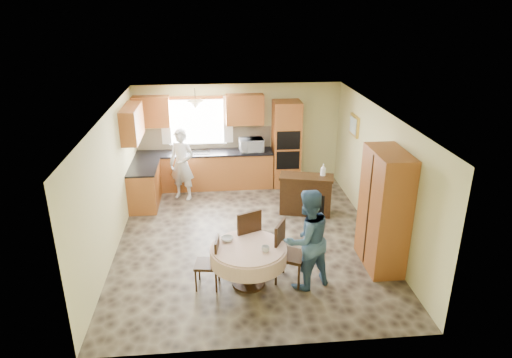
{
  "coord_description": "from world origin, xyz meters",
  "views": [
    {
      "loc": [
        -0.61,
        -7.86,
        4.4
      ],
      "look_at": [
        0.18,
        0.3,
        1.13
      ],
      "focal_mm": 32.0,
      "sensor_mm": 36.0,
      "label": 1
    }
  ],
  "objects_px": {
    "chair_back": "(246,235)",
    "chair_left": "(211,260)",
    "sideboard": "(306,196)",
    "oven_tower": "(286,144)",
    "chair_right": "(287,250)",
    "cupboard": "(384,210)",
    "dining_table": "(248,255)",
    "person_sink": "(182,164)",
    "person_dining": "(307,239)"
  },
  "relations": [
    {
      "from": "dining_table",
      "to": "chair_right",
      "type": "distance_m",
      "value": 0.63
    },
    {
      "from": "chair_left",
      "to": "oven_tower",
      "type": "bearing_deg",
      "value": 164.47
    },
    {
      "from": "dining_table",
      "to": "chair_left",
      "type": "height_order",
      "value": "chair_left"
    },
    {
      "from": "chair_left",
      "to": "cupboard",
      "type": "bearing_deg",
      "value": 106.08
    },
    {
      "from": "sideboard",
      "to": "cupboard",
      "type": "bearing_deg",
      "value": -52.77
    },
    {
      "from": "sideboard",
      "to": "cupboard",
      "type": "distance_m",
      "value": 2.42
    },
    {
      "from": "cupboard",
      "to": "person_dining",
      "type": "relative_size",
      "value": 1.24
    },
    {
      "from": "dining_table",
      "to": "chair_left",
      "type": "relative_size",
      "value": 1.41
    },
    {
      "from": "oven_tower",
      "to": "chair_right",
      "type": "height_order",
      "value": "oven_tower"
    },
    {
      "from": "chair_left",
      "to": "person_dining",
      "type": "height_order",
      "value": "person_dining"
    },
    {
      "from": "chair_right",
      "to": "oven_tower",
      "type": "bearing_deg",
      "value": 18.64
    },
    {
      "from": "oven_tower",
      "to": "cupboard",
      "type": "height_order",
      "value": "oven_tower"
    },
    {
      "from": "dining_table",
      "to": "chair_right",
      "type": "xyz_separation_m",
      "value": [
        0.63,
        0.06,
        0.03
      ]
    },
    {
      "from": "cupboard",
      "to": "oven_tower",
      "type": "bearing_deg",
      "value": 105.65
    },
    {
      "from": "oven_tower",
      "to": "person_sink",
      "type": "height_order",
      "value": "oven_tower"
    },
    {
      "from": "person_sink",
      "to": "person_dining",
      "type": "distance_m",
      "value": 4.31
    },
    {
      "from": "chair_right",
      "to": "dining_table",
      "type": "bearing_deg",
      "value": 122.81
    },
    {
      "from": "dining_table",
      "to": "chair_back",
      "type": "bearing_deg",
      "value": 89.36
    },
    {
      "from": "oven_tower",
      "to": "person_sink",
      "type": "relative_size",
      "value": 1.27
    },
    {
      "from": "chair_left",
      "to": "person_sink",
      "type": "distance_m",
      "value": 3.69
    },
    {
      "from": "sideboard",
      "to": "person_sink",
      "type": "bearing_deg",
      "value": 173.16
    },
    {
      "from": "person_sink",
      "to": "chair_back",
      "type": "bearing_deg",
      "value": -43.14
    },
    {
      "from": "oven_tower",
      "to": "sideboard",
      "type": "bearing_deg",
      "value": -83.82
    },
    {
      "from": "cupboard",
      "to": "dining_table",
      "type": "xyz_separation_m",
      "value": [
        -2.34,
        -0.4,
        -0.5
      ]
    },
    {
      "from": "dining_table",
      "to": "chair_right",
      "type": "height_order",
      "value": "chair_right"
    },
    {
      "from": "dining_table",
      "to": "chair_back",
      "type": "relative_size",
      "value": 1.14
    },
    {
      "from": "chair_left",
      "to": "chair_right",
      "type": "distance_m",
      "value": 1.23
    },
    {
      "from": "chair_back",
      "to": "chair_left",
      "type": "bearing_deg",
      "value": 20.21
    },
    {
      "from": "sideboard",
      "to": "person_sink",
      "type": "distance_m",
      "value": 2.92
    },
    {
      "from": "cupboard",
      "to": "chair_left",
      "type": "relative_size",
      "value": 2.39
    },
    {
      "from": "oven_tower",
      "to": "chair_left",
      "type": "bearing_deg",
      "value": -113.91
    },
    {
      "from": "sideboard",
      "to": "chair_left",
      "type": "distance_m",
      "value": 3.28
    },
    {
      "from": "chair_left",
      "to": "chair_back",
      "type": "xyz_separation_m",
      "value": [
        0.6,
        0.58,
        0.11
      ]
    },
    {
      "from": "person_sink",
      "to": "person_dining",
      "type": "relative_size",
      "value": 0.99
    },
    {
      "from": "oven_tower",
      "to": "chair_back",
      "type": "xyz_separation_m",
      "value": [
        -1.26,
        -3.64,
        -0.46
      ]
    },
    {
      "from": "chair_back",
      "to": "chair_right",
      "type": "xyz_separation_m",
      "value": [
        0.62,
        -0.53,
        -0.02
      ]
    },
    {
      "from": "chair_left",
      "to": "chair_right",
      "type": "relative_size",
      "value": 0.84
    },
    {
      "from": "sideboard",
      "to": "person_dining",
      "type": "bearing_deg",
      "value": -86.47
    },
    {
      "from": "cupboard",
      "to": "person_sink",
      "type": "height_order",
      "value": "cupboard"
    },
    {
      "from": "oven_tower",
      "to": "dining_table",
      "type": "bearing_deg",
      "value": -106.77
    },
    {
      "from": "sideboard",
      "to": "person_sink",
      "type": "relative_size",
      "value": 0.68
    },
    {
      "from": "sideboard",
      "to": "chair_left",
      "type": "bearing_deg",
      "value": -113.93
    },
    {
      "from": "person_dining",
      "to": "cupboard",
      "type": "bearing_deg",
      "value": 175.81
    },
    {
      "from": "chair_right",
      "to": "person_sink",
      "type": "relative_size",
      "value": 0.62
    },
    {
      "from": "chair_back",
      "to": "person_dining",
      "type": "xyz_separation_m",
      "value": [
        0.91,
        -0.69,
        0.24
      ]
    },
    {
      "from": "chair_back",
      "to": "chair_right",
      "type": "height_order",
      "value": "chair_back"
    },
    {
      "from": "sideboard",
      "to": "cupboard",
      "type": "height_order",
      "value": "cupboard"
    },
    {
      "from": "sideboard",
      "to": "dining_table",
      "type": "xyz_separation_m",
      "value": [
        -1.45,
        -2.56,
        0.14
      ]
    },
    {
      "from": "person_sink",
      "to": "person_dining",
      "type": "bearing_deg",
      "value": -35.3
    },
    {
      "from": "cupboard",
      "to": "sideboard",
      "type": "bearing_deg",
      "value": 112.42
    }
  ]
}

